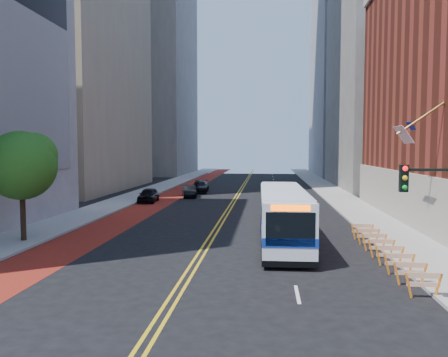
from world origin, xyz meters
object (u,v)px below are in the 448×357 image
Objects in this scene: street_tree at (23,163)px; car_c at (200,187)px; transit_bus at (283,215)px; car_b at (189,191)px; traffic_signal at (436,208)px; car_a at (148,195)px.

street_tree is 31.90m from car_c.
transit_bus is (15.80, 1.28, -3.17)m from street_tree.
transit_bus is 26.27m from car_b.
car_a is (-18.51, 30.01, -2.97)m from traffic_signal.
car_b is at bearing 51.55° from car_a.
car_b is (5.65, 25.50, -4.21)m from street_tree.
car_c is at bearing 106.95° from transit_bus.
car_c is at bearing 65.84° from car_a.
car_b is (-15.00, 35.05, -3.02)m from traffic_signal.
transit_bus reaches higher than car_b.
traffic_signal is at bearing -81.23° from car_b.
traffic_signal reaches higher than transit_bus.
car_b is at bearing 111.64° from transit_bus.
car_a is at bearing 124.38° from transit_bus.
car_c is (0.46, 5.53, 0.05)m from car_b.
street_tree is 0.55× the size of transit_bus.
car_b is at bearing -97.59° from car_c.
street_tree is 22.79m from traffic_signal.
car_a is 0.86× the size of car_c.
car_c is (6.11, 31.03, -4.16)m from street_tree.
street_tree is at bearing -104.02° from car_c.
transit_bus reaches higher than car_a.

